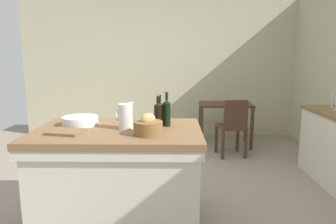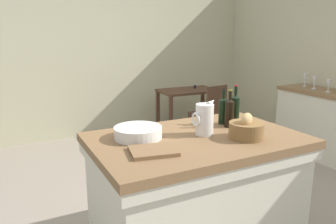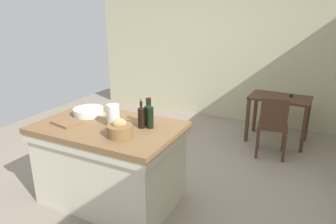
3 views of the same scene
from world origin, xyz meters
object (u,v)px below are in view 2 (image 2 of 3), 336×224
writing_desk (188,97)px  wine_glass_right (315,80)px  wine_bottle_dark (235,109)px  wine_glass_middle (329,83)px  wine_glass_far_right (305,78)px  island_table (196,189)px  side_cabinet (325,124)px  wine_bottle_green (229,112)px  pitcher (204,119)px  wash_bowl (138,132)px  bread_basket (246,129)px  cutting_board (153,151)px  wine_bottle_amber (223,110)px  wooden_chair (210,113)px

writing_desk → wine_glass_right: wine_glass_right is taller
wine_bottle_dark → wine_glass_middle: bearing=19.1°
wine_glass_far_right → island_table: bearing=-153.4°
side_cabinet → wine_bottle_green: wine_bottle_green is taller
wine_glass_middle → wine_bottle_dark: bearing=-160.9°
island_table → pitcher: (0.07, 0.01, 0.53)m
wash_bowl → wine_glass_right: wine_glass_right is taller
bread_basket → wine_glass_right: (2.24, 1.28, 0.04)m
wine_glass_middle → wine_glass_right: wine_glass_right is taller
side_cabinet → writing_desk: (-1.12, 1.65, 0.18)m
wine_glass_right → wine_glass_far_right: bearing=73.7°
cutting_board → wine_bottle_dark: wine_bottle_dark is taller
side_cabinet → wine_bottle_dark: bearing=-160.9°
wine_bottle_dark → wine_bottle_amber: size_ratio=1.13×
island_table → cutting_board: bearing=-159.7°
wash_bowl → wine_glass_far_right: 3.18m
wash_bowl → wine_bottle_dark: 0.83m
pitcher → wine_bottle_green: bearing=16.0°
side_cabinet → wine_glass_middle: bearing=-160.2°
wine_glass_middle → wine_glass_right: 0.25m
island_table → wine_glass_right: (2.53, 1.09, 0.52)m
wine_bottle_amber → wine_bottle_green: 0.10m
pitcher → wash_bowl: bearing=162.3°
island_table → wine_bottle_green: wine_bottle_green is taller
wooden_chair → wine_bottle_green: size_ratio=3.01×
writing_desk → wash_bowl: bearing=-127.5°
cutting_board → wine_glass_right: bearing=22.9°
bread_basket → wine_bottle_green: (0.07, 0.28, 0.06)m
side_cabinet → cutting_board: (-2.94, -1.01, 0.46)m
wooden_chair → wine_glass_middle: size_ratio=5.65×
cutting_board → wine_bottle_amber: bearing=24.0°
wash_bowl → bread_basket: 0.76m
writing_desk → wine_bottle_dark: bearing=-112.2°
pitcher → wine_glass_far_right: size_ratio=1.51×
side_cabinet → wash_bowl: 3.04m
wash_bowl → wine_bottle_dark: (0.83, -0.03, 0.09)m
bread_basket → wine_glass_middle: 2.42m
pitcher → wine_bottle_amber: (0.30, 0.18, -0.00)m
wooden_chair → wine_glass_middle: bearing=-44.4°
wine_bottle_green → cutting_board: bearing=-162.1°
wine_glass_middle → wine_glass_far_right: size_ratio=0.90×
island_table → cutting_board: 0.61m
wine_glass_right → wooden_chair: bearing=144.4°
pitcher → wine_glass_middle: pitcher is taller
island_table → wine_bottle_amber: size_ratio=5.21×
wine_glass_middle → wash_bowl: bearing=-166.7°
wine_bottle_green → side_cabinet: bearing=19.2°
writing_desk → cutting_board: (-1.82, -2.65, 0.28)m
wine_bottle_dark → wooden_chair: bearing=60.9°
island_table → wine_glass_middle: bearing=18.6°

